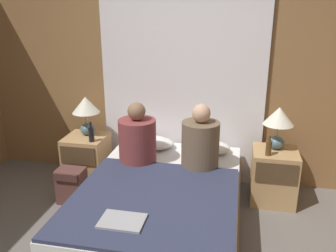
{
  "coord_description": "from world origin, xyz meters",
  "views": [
    {
      "loc": [
        0.64,
        -2.15,
        2.01
      ],
      "look_at": [
        0.0,
        0.96,
        0.92
      ],
      "focal_mm": 38.0,
      "sensor_mm": 36.0,
      "label": 1
    }
  ],
  "objects_px": {
    "nightstand_left": "(87,159)",
    "pillow_right": "(205,147)",
    "lamp_left": "(86,109)",
    "person_right_in_bed": "(200,143)",
    "lamp_right": "(278,121)",
    "bed": "(161,206)",
    "backpack_on_floor": "(71,184)",
    "beer_bottle_on_left_stand": "(91,134)",
    "pillow_left": "(150,143)",
    "nightstand_right": "(273,176)",
    "beer_bottle_on_right_stand": "(269,148)",
    "laptop_on_bed": "(122,221)",
    "person_left_in_bed": "(137,139)"
  },
  "relations": [
    {
      "from": "person_left_in_bed",
      "to": "pillow_left",
      "type": "bearing_deg",
      "value": 86.27
    },
    {
      "from": "backpack_on_floor",
      "to": "bed",
      "type": "bearing_deg",
      "value": -14.68
    },
    {
      "from": "beer_bottle_on_right_stand",
      "to": "laptop_on_bed",
      "type": "distance_m",
      "value": 1.71
    },
    {
      "from": "pillow_left",
      "to": "lamp_left",
      "type": "bearing_deg",
      "value": -179.37
    },
    {
      "from": "pillow_left",
      "to": "backpack_on_floor",
      "type": "relative_size",
      "value": 1.44
    },
    {
      "from": "bed",
      "to": "person_right_in_bed",
      "type": "distance_m",
      "value": 0.72
    },
    {
      "from": "lamp_left",
      "to": "person_right_in_bed",
      "type": "bearing_deg",
      "value": -16.02
    },
    {
      "from": "nightstand_left",
      "to": "lamp_right",
      "type": "xyz_separation_m",
      "value": [
        2.11,
        0.07,
        0.59
      ]
    },
    {
      "from": "pillow_left",
      "to": "nightstand_left",
      "type": "bearing_deg",
      "value": -173.66
    },
    {
      "from": "pillow_left",
      "to": "backpack_on_floor",
      "type": "bearing_deg",
      "value": -143.06
    },
    {
      "from": "nightstand_right",
      "to": "person_left_in_bed",
      "type": "relative_size",
      "value": 0.91
    },
    {
      "from": "lamp_left",
      "to": "laptop_on_bed",
      "type": "xyz_separation_m",
      "value": [
        0.92,
        -1.49,
        -0.38
      ]
    },
    {
      "from": "lamp_left",
      "to": "laptop_on_bed",
      "type": "bearing_deg",
      "value": -58.48
    },
    {
      "from": "lamp_right",
      "to": "pillow_right",
      "type": "xyz_separation_m",
      "value": [
        -0.74,
        0.01,
        -0.35
      ]
    },
    {
      "from": "bed",
      "to": "person_right_in_bed",
      "type": "xyz_separation_m",
      "value": [
        0.3,
        0.42,
        0.5
      ]
    },
    {
      "from": "nightstand_right",
      "to": "pillow_left",
      "type": "bearing_deg",
      "value": 176.55
    },
    {
      "from": "bed",
      "to": "pillow_right",
      "type": "distance_m",
      "value": 0.92
    },
    {
      "from": "nightstand_left",
      "to": "lamp_left",
      "type": "distance_m",
      "value": 0.6
    },
    {
      "from": "beer_bottle_on_right_stand",
      "to": "pillow_left",
      "type": "bearing_deg",
      "value": 170.76
    },
    {
      "from": "lamp_left",
      "to": "person_left_in_bed",
      "type": "bearing_deg",
      "value": -28.54
    },
    {
      "from": "pillow_right",
      "to": "beer_bottle_on_left_stand",
      "type": "xyz_separation_m",
      "value": [
        -1.23,
        -0.21,
        0.14
      ]
    },
    {
      "from": "nightstand_left",
      "to": "lamp_left",
      "type": "xyz_separation_m",
      "value": [
        -0.0,
        0.07,
        0.59
      ]
    },
    {
      "from": "beer_bottle_on_right_stand",
      "to": "laptop_on_bed",
      "type": "relative_size",
      "value": 0.64
    },
    {
      "from": "bed",
      "to": "lamp_right",
      "type": "height_order",
      "value": "lamp_right"
    },
    {
      "from": "nightstand_right",
      "to": "backpack_on_floor",
      "type": "xyz_separation_m",
      "value": [
        -2.09,
        -0.46,
        -0.07
      ]
    },
    {
      "from": "pillow_left",
      "to": "beer_bottle_on_right_stand",
      "type": "bearing_deg",
      "value": -9.24
    },
    {
      "from": "nightstand_right",
      "to": "nightstand_left",
      "type": "bearing_deg",
      "value": 180.0
    },
    {
      "from": "lamp_right",
      "to": "pillow_left",
      "type": "xyz_separation_m",
      "value": [
        -1.37,
        0.01,
        -0.35
      ]
    },
    {
      "from": "person_right_in_bed",
      "to": "beer_bottle_on_right_stand",
      "type": "distance_m",
      "value": 0.7
    },
    {
      "from": "beer_bottle_on_right_stand",
      "to": "lamp_right",
      "type": "bearing_deg",
      "value": 65.98
    },
    {
      "from": "nightstand_left",
      "to": "pillow_right",
      "type": "bearing_deg",
      "value": 3.45
    },
    {
      "from": "pillow_left",
      "to": "beer_bottle_on_left_stand",
      "type": "relative_size",
      "value": 2.4
    },
    {
      "from": "nightstand_right",
      "to": "person_right_in_bed",
      "type": "distance_m",
      "value": 0.93
    },
    {
      "from": "pillow_left",
      "to": "person_right_in_bed",
      "type": "relative_size",
      "value": 0.84
    },
    {
      "from": "nightstand_left",
      "to": "lamp_left",
      "type": "bearing_deg",
      "value": 90.0
    },
    {
      "from": "person_right_in_bed",
      "to": "nightstand_left",
      "type": "bearing_deg",
      "value": 166.92
    },
    {
      "from": "backpack_on_floor",
      "to": "lamp_left",
      "type": "bearing_deg",
      "value": 92.03
    },
    {
      "from": "person_left_in_bed",
      "to": "beer_bottle_on_right_stand",
      "type": "distance_m",
      "value": 1.32
    },
    {
      "from": "person_left_in_bed",
      "to": "beer_bottle_on_right_stand",
      "type": "relative_size",
      "value": 2.99
    },
    {
      "from": "bed",
      "to": "nightstand_right",
      "type": "relative_size",
      "value": 3.59
    },
    {
      "from": "laptop_on_bed",
      "to": "beer_bottle_on_left_stand",
      "type": "bearing_deg",
      "value": 121.18
    },
    {
      "from": "nightstand_left",
      "to": "pillow_left",
      "type": "distance_m",
      "value": 0.78
    },
    {
      "from": "bed",
      "to": "beer_bottle_on_right_stand",
      "type": "relative_size",
      "value": 9.75
    },
    {
      "from": "lamp_left",
      "to": "person_left_in_bed",
      "type": "xyz_separation_m",
      "value": [
        0.72,
        -0.39,
        -0.16
      ]
    },
    {
      "from": "lamp_left",
      "to": "pillow_right",
      "type": "xyz_separation_m",
      "value": [
        1.37,
        0.01,
        -0.35
      ]
    },
    {
      "from": "pillow_right",
      "to": "beer_bottle_on_left_stand",
      "type": "height_order",
      "value": "beer_bottle_on_left_stand"
    },
    {
      "from": "lamp_right",
      "to": "beer_bottle_on_right_stand",
      "type": "distance_m",
      "value": 0.31
    },
    {
      "from": "lamp_left",
      "to": "beer_bottle_on_left_stand",
      "type": "distance_m",
      "value": 0.32
    },
    {
      "from": "lamp_left",
      "to": "laptop_on_bed",
      "type": "distance_m",
      "value": 1.79
    },
    {
      "from": "pillow_left",
      "to": "laptop_on_bed",
      "type": "bearing_deg",
      "value": -83.38
    }
  ]
}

